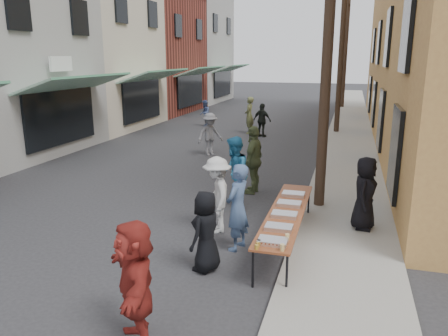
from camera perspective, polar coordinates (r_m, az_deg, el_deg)
The scene contains 27 objects.
ground at distance 10.24m, azimuth -14.12°, elevation -8.24°, with size 120.00×120.00×0.00m, color #28282B.
sidewalk at distance 23.43m, azimuth 16.14°, elevation 4.42°, with size 2.20×60.00×0.10m, color gray.
storefront_row at distance 27.48m, azimuth -17.32°, elevation 14.27°, with size 8.00×37.00×9.00m.
utility_pole_near at distance 11.15m, azimuth 13.52°, elevation 17.27°, with size 0.26×0.26×9.00m, color #2D2116.
utility_pole_mid at distance 23.13m, azimuth 15.13°, elevation 15.46°, with size 0.26×0.26×9.00m, color #2D2116.
utility_pole_far at distance 35.13m, azimuth 15.63°, elevation 14.88°, with size 0.26×0.26×9.00m, color #2D2116.
serving_table at distance 9.16m, azimuth 8.16°, elevation -5.89°, with size 0.70×4.00×0.75m.
catering_tray_sausage at distance 7.62m, azimuth 6.38°, elevation -9.50°, with size 0.50×0.33×0.08m, color maroon.
catering_tray_foil_b at distance 8.21m, azimuth 7.17°, elevation -7.72°, with size 0.50×0.33×0.08m, color #B2B2B7.
catering_tray_buns at distance 8.86m, azimuth 7.90°, elevation -6.07°, with size 0.50×0.33×0.08m, color tan.
catering_tray_foil_d at distance 9.51m, azimuth 8.52°, elevation -4.64°, with size 0.50×0.33×0.08m, color #B2B2B7.
catering_tray_buns_end at distance 10.17m, azimuth 9.06°, elevation -3.40°, with size 0.50×0.33×0.08m, color tan.
condiment_jar_a at distance 7.38m, azimuth 4.27°, elevation -10.25°, with size 0.07×0.07×0.08m, color #A57F26.
condiment_jar_b at distance 7.47m, azimuth 4.43°, elevation -9.94°, with size 0.07×0.07×0.08m, color #A57F26.
condiment_jar_c at distance 7.56m, azimuth 4.58°, elevation -9.64°, with size 0.07×0.07×0.08m, color #A57F26.
cup_stack at distance 7.36m, azimuth 7.60°, elevation -10.27°, with size 0.08×0.08×0.12m, color tan.
guest_front_a at distance 8.06m, azimuth -2.38°, elevation -8.27°, with size 0.74×0.48×1.52m, color black.
guest_front_b at distance 8.85m, azimuth 1.77°, elevation -5.17°, with size 0.66×0.43×1.80m, color #41587E.
guest_front_c at distance 11.29m, azimuth 1.31°, elevation -0.63°, with size 0.92×0.71×1.89m, color teal.
guest_front_d at distance 9.75m, azimuth -0.91°, elevation -3.53°, with size 1.12×0.64×1.73m, color silver.
guest_front_e at distance 12.56m, azimuth 3.90°, elevation 1.08°, with size 1.15×0.48×1.97m, color #4E5A34.
guest_queue_back at distance 6.19m, azimuth -11.52°, elevation -14.51°, with size 1.67×0.53×1.80m, color maroon.
server at distance 10.17m, azimuth 17.91°, elevation -3.15°, with size 0.81×0.52×1.65m, color black.
passerby_left at distance 17.46m, azimuth -1.85°, elevation 4.42°, with size 1.10×0.63×1.70m, color slate.
passerby_mid at distance 21.61m, azimuth 5.00°, elevation 6.23°, with size 0.97×0.40×1.66m, color black.
passerby_right at distance 22.62m, azimuth 3.31°, elevation 6.90°, with size 0.68×0.45×1.88m, color #5E643A.
passerby_far at distance 24.97m, azimuth -2.53°, elevation 7.16°, with size 0.72×0.56×1.48m, color #465788.
Camera 1 is at (4.92, -8.12, 3.86)m, focal length 35.00 mm.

